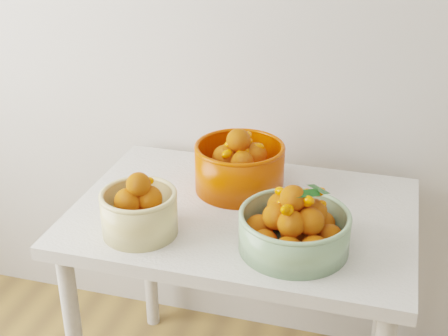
{
  "coord_description": "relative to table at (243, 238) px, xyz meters",
  "views": [
    {
      "loc": [
        0.07,
        0.04,
        1.67
      ],
      "look_at": [
        -0.35,
        1.52,
        0.92
      ],
      "focal_mm": 50.0,
      "sensor_mm": 36.0,
      "label": 1
    }
  ],
  "objects": [
    {
      "name": "bowl_orange",
      "position": [
        -0.05,
        0.13,
        0.18
      ],
      "size": [
        0.3,
        0.3,
        0.2
      ],
      "rotation": [
        0.0,
        0.0,
        0.06
      ],
      "color": "#CB3200",
      "rests_on": "table"
    },
    {
      "name": "bowl_green",
      "position": [
        0.18,
        -0.16,
        0.16
      ],
      "size": [
        0.34,
        0.34,
        0.19
      ],
      "rotation": [
        0.0,
        0.0,
        0.18
      ],
      "color": "#7FA477",
      "rests_on": "table"
    },
    {
      "name": "table",
      "position": [
        0.0,
        0.0,
        0.0
      ],
      "size": [
        1.0,
        0.7,
        0.75
      ],
      "color": "silver",
      "rests_on": "ground"
    },
    {
      "name": "bowl_cream",
      "position": [
        -0.24,
        -0.2,
        0.17
      ],
      "size": [
        0.22,
        0.22,
        0.18
      ],
      "rotation": [
        0.0,
        0.0,
        0.06
      ],
      "color": "#D9C381",
      "rests_on": "table"
    }
  ]
}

